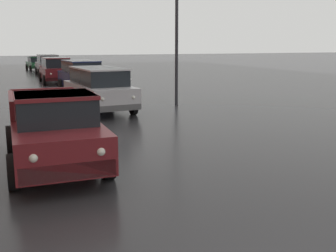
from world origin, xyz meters
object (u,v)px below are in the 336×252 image
object	(u,v)px
suv_maroon_parked_far_down_block	(56,69)
sedan_green_at_far_intersection	(37,63)
suv_grey_queued_behind_truck	(48,64)
street_lamp_post	(177,35)
suv_silver_parked_kerbside_close	(99,88)
suv_darkblue_parked_kerbside_mid	(81,75)
pickup_truck_maroon_approaching_near_lane	(54,129)

from	to	relation	value
suv_maroon_parked_far_down_block	sedan_green_at_far_intersection	distance (m)	15.06
suv_grey_queued_behind_truck	sedan_green_at_far_intersection	world-z (taller)	suv_grey_queued_behind_truck
sedan_green_at_far_intersection	suv_maroon_parked_far_down_block	bearing A→B (deg)	-90.28
sedan_green_at_far_intersection	street_lamp_post	size ratio (longest dim) A/B	0.71
suv_silver_parked_kerbside_close	sedan_green_at_far_intersection	size ratio (longest dim) A/B	1.21
suv_grey_queued_behind_truck	suv_darkblue_parked_kerbside_mid	bearing A→B (deg)	-88.52
suv_darkblue_parked_kerbside_mid	suv_grey_queued_behind_truck	bearing A→B (deg)	91.48
suv_darkblue_parked_kerbside_mid	suv_grey_queued_behind_truck	world-z (taller)	same
pickup_truck_maroon_approaching_near_lane	street_lamp_post	bearing A→B (deg)	50.09
suv_silver_parked_kerbside_close	suv_grey_queued_behind_truck	bearing A→B (deg)	89.13
suv_silver_parked_kerbside_close	suv_maroon_parked_far_down_block	size ratio (longest dim) A/B	1.03
suv_maroon_parked_far_down_block	sedan_green_at_far_intersection	xyz separation A→B (m)	(0.07, 15.06, -0.24)
suv_maroon_parked_far_down_block	street_lamp_post	bearing A→B (deg)	-74.73
suv_silver_parked_kerbside_close	suv_grey_queued_behind_truck	xyz separation A→B (m)	(0.32, 21.08, -0.00)
suv_silver_parked_kerbside_close	street_lamp_post	size ratio (longest dim) A/B	0.86
suv_silver_parked_kerbside_close	suv_darkblue_parked_kerbside_mid	bearing A→B (deg)	84.83
suv_maroon_parked_far_down_block	suv_darkblue_parked_kerbside_mid	bearing A→B (deg)	-83.95
suv_maroon_parked_far_down_block	suv_grey_queued_behind_truck	size ratio (longest dim) A/B	1.01
pickup_truck_maroon_approaching_near_lane	sedan_green_at_far_intersection	size ratio (longest dim) A/B	1.24
suv_grey_queued_behind_truck	street_lamp_post	xyz separation A→B (m)	(3.34, -20.79, 2.20)
sedan_green_at_far_intersection	street_lamp_post	world-z (taller)	street_lamp_post
suv_grey_queued_behind_truck	street_lamp_post	bearing A→B (deg)	-80.87
suv_grey_queued_behind_truck	sedan_green_at_far_intersection	distance (m)	7.62
suv_darkblue_parked_kerbside_mid	suv_maroon_parked_far_down_block	distance (m)	6.23
suv_silver_parked_kerbside_close	street_lamp_post	xyz separation A→B (m)	(3.66, 0.29, 2.19)
sedan_green_at_far_intersection	street_lamp_post	distance (m)	28.73
suv_silver_parked_kerbside_close	suv_darkblue_parked_kerbside_mid	distance (m)	7.47
suv_darkblue_parked_kerbside_mid	street_lamp_post	size ratio (longest dim) A/B	0.79
sedan_green_at_far_intersection	street_lamp_post	xyz separation A→B (m)	(3.57, -28.40, 2.43)
suv_darkblue_parked_kerbside_mid	suv_grey_queued_behind_truck	size ratio (longest dim) A/B	0.95
pickup_truck_maroon_approaching_near_lane	suv_darkblue_parked_kerbside_mid	distance (m)	15.22
suv_grey_queued_behind_truck	sedan_green_at_far_intersection	bearing A→B (deg)	91.73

